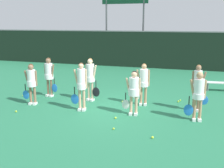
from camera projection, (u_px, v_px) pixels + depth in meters
The scene contains 20 objects.
ground_plane at pixel (113, 107), 10.27m from camera, with size 140.00×140.00×0.00m, color #26724C.
fence_windscreen at pixel (151, 50), 18.75m from camera, with size 60.00×0.08×2.66m.
scoreboard at pixel (125, 4), 20.30m from camera, with size 3.66×0.15×5.94m.
bench_courtside at pixel (224, 84), 12.58m from camera, with size 1.84×0.49×0.43m.
player_0 at pixel (31, 81), 10.42m from camera, with size 0.65×0.37×1.66m.
player_1 at pixel (81, 83), 9.68m from camera, with size 0.63×0.34×1.81m.
player_2 at pixel (134, 89), 9.23m from camera, with size 0.65×0.39×1.61m.
player_3 at pixel (198, 92), 8.67m from camera, with size 0.67×0.38×1.68m.
player_4 at pixel (49, 73), 11.56m from camera, with size 0.65×0.39×1.75m.
player_5 at pixel (90, 76), 10.91m from camera, with size 0.66×0.38×1.80m.
player_6 at pixel (143, 81), 10.33m from camera, with size 0.65×0.37×1.68m.
player_7 at pixel (198, 85), 9.61m from camera, with size 0.64×0.34×1.75m.
tennis_ball_0 at pixel (152, 137), 7.50m from camera, with size 0.07×0.07×0.07m, color #CCE033.
tennis_ball_1 at pixel (23, 96), 11.78m from camera, with size 0.07×0.07×0.07m, color #CCE033.
tennis_ball_2 at pixel (178, 101), 10.90m from camera, with size 0.07×0.07×0.07m, color #CCE033.
tennis_ball_3 at pixel (123, 102), 10.89m from camera, with size 0.07×0.07×0.07m, color #CCE033.
tennis_ball_4 at pixel (180, 100), 11.07m from camera, with size 0.07×0.07×0.07m, color #CCE033.
tennis_ball_5 at pixel (16, 111), 9.69m from camera, with size 0.07×0.07×0.07m, color #CCE033.
tennis_ball_6 at pixel (116, 118), 9.03m from camera, with size 0.07×0.07×0.07m, color #CCE033.
tennis_ball_7 at pixel (114, 129), 8.12m from camera, with size 0.06×0.06×0.06m, color #CCE033.
Camera 1 is at (2.87, -9.35, 3.25)m, focal length 42.00 mm.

